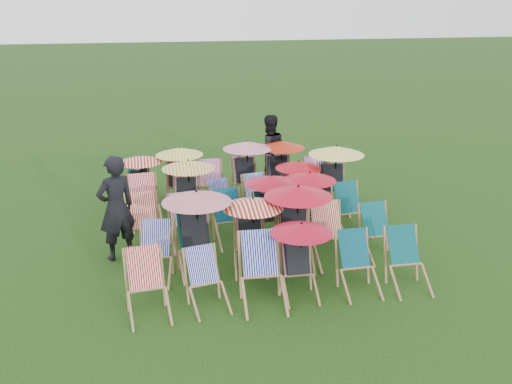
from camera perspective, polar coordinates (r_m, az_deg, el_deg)
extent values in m
plane|color=black|center=(10.96, -0.31, -4.91)|extent=(100.00, 100.00, 0.00)
cube|color=red|center=(8.66, -11.12, -7.44)|extent=(0.52, 0.40, 0.57)
cube|color=#0C08A6|center=(8.75, -5.44, -7.28)|extent=(0.50, 0.40, 0.52)
cube|color=#0710A1|center=(8.80, 0.36, -6.13)|extent=(0.55, 0.42, 0.64)
cube|color=#CA287F|center=(9.03, 4.03, -6.49)|extent=(0.44, 0.33, 0.51)
cube|color=black|center=(8.99, 4.10, -6.61)|extent=(0.37, 0.38, 0.53)
sphere|color=tan|center=(8.95, 4.01, -4.76)|extent=(0.19, 0.19, 0.19)
cylinder|color=black|center=(8.87, 4.52, -5.31)|extent=(0.03, 0.03, 0.62)
cone|color=#B30A25|center=(8.76, 4.57, -3.62)|extent=(0.98, 0.98, 0.15)
cube|color=#096330|center=(9.29, 9.73, -5.57)|extent=(0.47, 0.35, 0.56)
cube|color=#095F27|center=(9.56, 14.47, -5.12)|extent=(0.49, 0.37, 0.57)
cube|color=#060F8C|center=(9.67, -9.99, -4.54)|extent=(0.53, 0.43, 0.56)
cube|color=#096329|center=(9.80, -6.31, -3.74)|extent=(0.54, 0.41, 0.61)
cube|color=black|center=(9.75, -6.26, -3.86)|extent=(0.46, 0.47, 0.64)
sphere|color=tan|center=(9.72, -6.44, -1.82)|extent=(0.22, 0.22, 0.22)
cylinder|color=black|center=(9.61, -5.90, -2.38)|extent=(0.03, 0.03, 0.74)
cone|color=#D66D7C|center=(9.50, -5.97, -0.48)|extent=(1.17, 1.17, 0.18)
cube|color=red|center=(9.83, -0.68, -3.99)|extent=(0.49, 0.39, 0.54)
cube|color=black|center=(9.79, -0.66, -4.10)|extent=(0.42, 0.44, 0.57)
sphere|color=tan|center=(9.77, -0.70, -2.27)|extent=(0.20, 0.20, 0.20)
cylinder|color=black|center=(9.66, -0.31, -2.81)|extent=(0.03, 0.03, 0.66)
cone|color=red|center=(9.55, -0.32, -1.12)|extent=(1.04, 1.04, 0.16)
cube|color=red|center=(10.01, 3.72, -3.13)|extent=(0.55, 0.44, 0.61)
cube|color=black|center=(9.97, 3.76, -3.25)|extent=(0.48, 0.49, 0.64)
sphere|color=tan|center=(9.94, 3.72, -1.24)|extent=(0.22, 0.22, 0.22)
cylinder|color=black|center=(9.83, 4.20, -1.82)|extent=(0.03, 0.03, 0.74)
cone|color=red|center=(9.72, 4.24, 0.05)|extent=(1.17, 1.17, 0.18)
cube|color=red|center=(10.22, 7.02, -2.76)|extent=(0.52, 0.38, 0.61)
cube|color=#0B7633|center=(10.54, 11.78, -2.67)|extent=(0.49, 0.37, 0.56)
cube|color=red|center=(10.78, -11.35, -1.80)|extent=(0.55, 0.43, 0.61)
cube|color=#FB32A7|center=(10.84, -7.31, -1.71)|extent=(0.51, 0.39, 0.57)
cube|color=#095F29|center=(10.92, -2.92, -1.33)|extent=(0.52, 0.41, 0.58)
cube|color=#0A7127|center=(11.02, 1.13, -1.39)|extent=(0.50, 0.39, 0.54)
cube|color=black|center=(10.98, 1.21, -1.47)|extent=(0.43, 0.44, 0.57)
sphere|color=tan|center=(10.96, 1.05, 0.15)|extent=(0.20, 0.20, 0.20)
cylinder|color=black|center=(10.88, 1.57, -0.27)|extent=(0.03, 0.03, 0.66)
cone|color=#AC0923|center=(10.78, 1.58, 1.25)|extent=(1.04, 1.04, 0.16)
cube|color=red|center=(11.27, 4.86, -1.01)|extent=(0.50, 0.40, 0.54)
cube|color=black|center=(11.23, 4.96, -1.09)|extent=(0.43, 0.44, 0.56)
sphere|color=tan|center=(11.21, 4.80, 0.49)|extent=(0.20, 0.20, 0.20)
cylinder|color=black|center=(11.13, 5.34, 0.09)|extent=(0.03, 0.03, 0.66)
cone|color=#B50A1B|center=(11.04, 5.38, 1.56)|extent=(1.04, 1.04, 0.16)
cube|color=#0A7125|center=(11.48, 9.07, -0.55)|extent=(0.52, 0.40, 0.58)
cube|color=red|center=(11.90, -11.27, 0.23)|extent=(0.55, 0.43, 0.61)
cube|color=#EB2F73|center=(11.92, -6.95, 0.22)|extent=(0.51, 0.41, 0.56)
cube|color=black|center=(11.88, -6.96, 0.14)|extent=(0.44, 0.46, 0.59)
sphere|color=tan|center=(11.87, -7.00, 1.71)|extent=(0.21, 0.21, 0.21)
cylinder|color=black|center=(11.75, -6.73, 1.29)|extent=(0.03, 0.03, 0.69)
cone|color=#E09D0B|center=(11.66, -6.79, 2.77)|extent=(1.09, 1.09, 0.17)
cube|color=#070C9A|center=(11.95, -3.73, 0.04)|extent=(0.48, 0.38, 0.51)
cube|color=#082DA9|center=(12.07, -0.08, 0.49)|extent=(0.51, 0.41, 0.54)
cube|color=red|center=(12.24, 3.84, 0.50)|extent=(0.45, 0.35, 0.51)
cube|color=black|center=(12.20, 3.91, 0.43)|extent=(0.39, 0.40, 0.53)
sphere|color=tan|center=(12.19, 3.79, 1.80)|extent=(0.19, 0.19, 0.19)
cylinder|color=black|center=(12.12, 4.23, 1.45)|extent=(0.03, 0.03, 0.62)
cone|color=#B50A16|center=(12.03, 4.27, 2.74)|extent=(0.97, 0.97, 0.15)
cube|color=#071B99|center=(12.57, 7.55, 1.48)|extent=(0.57, 0.45, 0.62)
cube|color=black|center=(12.52, 7.59, 1.40)|extent=(0.49, 0.50, 0.65)
sphere|color=tan|center=(12.52, 7.57, 3.04)|extent=(0.23, 0.23, 0.23)
cylinder|color=black|center=(12.41, 7.98, 2.61)|extent=(0.03, 0.03, 0.76)
cone|color=yellow|center=(12.32, 8.06, 4.15)|extent=(1.19, 1.19, 0.18)
cube|color=#0A6E3A|center=(12.91, -11.62, 1.13)|extent=(0.45, 0.35, 0.51)
cube|color=black|center=(12.87, -11.60, 1.07)|extent=(0.39, 0.40, 0.53)
sphere|color=tan|center=(12.88, -11.72, 2.37)|extent=(0.19, 0.19, 0.19)
cylinder|color=black|center=(12.77, -11.41, 2.05)|extent=(0.03, 0.03, 0.62)
cone|color=red|center=(12.70, -11.50, 3.27)|extent=(0.97, 0.97, 0.15)
cube|color=red|center=(13.06, -7.79, 1.78)|extent=(0.51, 0.40, 0.55)
cube|color=black|center=(13.01, -7.81, 1.71)|extent=(0.44, 0.45, 0.58)
sphere|color=tan|center=(13.02, -7.84, 3.11)|extent=(0.20, 0.20, 0.20)
cylinder|color=black|center=(12.90, -7.62, 2.74)|extent=(0.03, 0.03, 0.67)
cone|color=yellow|center=(12.81, -7.68, 4.06)|extent=(1.06, 1.06, 0.16)
cube|color=#F430A1|center=(13.04, -4.60, 1.95)|extent=(0.50, 0.38, 0.56)
cube|color=#FF33AA|center=(13.18, -1.19, 2.29)|extent=(0.49, 0.36, 0.58)
cube|color=black|center=(13.13, -1.15, 2.22)|extent=(0.41, 0.42, 0.61)
sphere|color=tan|center=(13.14, -1.24, 3.69)|extent=(0.21, 0.21, 0.21)
cylinder|color=black|center=(13.03, -0.86, 3.32)|extent=(0.03, 0.03, 0.71)
cone|color=pink|center=(12.95, -0.86, 4.71)|extent=(1.12, 1.12, 0.17)
cube|color=#0710A4|center=(13.41, 2.24, 2.48)|extent=(0.51, 0.40, 0.56)
cube|color=black|center=(13.37, 2.26, 2.42)|extent=(0.44, 0.45, 0.59)
sphere|color=tan|center=(13.38, 2.23, 3.81)|extent=(0.21, 0.21, 0.21)
cylinder|color=black|center=(13.27, 2.55, 3.46)|extent=(0.03, 0.03, 0.69)
cone|color=#B4200A|center=(13.18, 2.57, 4.77)|extent=(1.08, 1.08, 0.17)
cube|color=#E12D8D|center=(13.63, 5.78, 2.41)|extent=(0.44, 0.33, 0.51)
imported|color=black|center=(10.23, -13.81, -1.56)|extent=(0.82, 0.73, 1.90)
imported|color=black|center=(13.80, 1.29, 4.10)|extent=(0.98, 0.83, 1.78)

